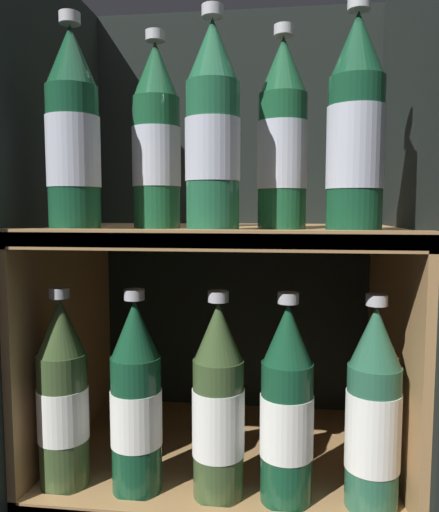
{
  "coord_description": "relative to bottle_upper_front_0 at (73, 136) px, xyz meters",
  "views": [
    {
      "loc": [
        0.09,
        -0.57,
        0.65
      ],
      "look_at": [
        0.0,
        0.13,
        0.58
      ],
      "focal_mm": 35.0,
      "sensor_mm": 36.0,
      "label": 1
    }
  ],
  "objects": [
    {
      "name": "fridge_side_left",
      "position": [
        -0.09,
        0.12,
        -0.24
      ],
      "size": [
        0.02,
        0.4,
        1.0
      ],
      "primitive_type": "cube",
      "color": "black",
      "rests_on": "ground_plane"
    },
    {
      "name": "bottle_upper_front_0",
      "position": [
        0.0,
        0.0,
        0.0
      ],
      "size": [
        0.07,
        0.07,
        0.28
      ],
      "color": "#144228",
      "rests_on": "shelf_upper"
    },
    {
      "name": "bottle_upper_front_1",
      "position": [
        0.18,
        -0.0,
        0.0
      ],
      "size": [
        0.07,
        0.07,
        0.28
      ],
      "color": "#1E5638",
      "rests_on": "shelf_upper"
    },
    {
      "name": "fridge_side_right",
      "position": [
        0.45,
        0.12,
        -0.24
      ],
      "size": [
        0.02,
        0.4,
        1.0
      ],
      "primitive_type": "cube",
      "color": "black",
      "rests_on": "ground_plane"
    },
    {
      "name": "bottle_upper_back_0",
      "position": [
        0.09,
        0.08,
        0.0
      ],
      "size": [
        0.07,
        0.07,
        0.28
      ],
      "color": "#194C2D",
      "rests_on": "shelf_upper"
    },
    {
      "name": "bottle_lower_front_0",
      "position": [
        -0.03,
        0.0,
        -0.35
      ],
      "size": [
        0.07,
        0.07,
        0.28
      ],
      "color": "#384C28",
      "rests_on": "shelf_lower"
    },
    {
      "name": "bottle_lower_front_2",
      "position": [
        0.19,
        -0.0,
        -0.35
      ],
      "size": [
        0.07,
        0.07,
        0.28
      ],
      "color": "#384C28",
      "rests_on": "shelf_lower"
    },
    {
      "name": "fridge_back_wall",
      "position": [
        0.18,
        0.32,
        -0.24
      ],
      "size": [
        0.56,
        0.02,
        1.0
      ],
      "primitive_type": "cube",
      "color": "black",
      "rests_on": "ground_plane"
    },
    {
      "name": "bottle_upper_front_2",
      "position": [
        0.36,
        -0.0,
        -0.0
      ],
      "size": [
        0.07,
        0.07,
        0.28
      ],
      "color": "#144228",
      "rests_on": "shelf_upper"
    },
    {
      "name": "bottle_upper_back_1",
      "position": [
        0.27,
        0.08,
        -0.0
      ],
      "size": [
        0.07,
        0.07,
        0.28
      ],
      "color": "#194C2D",
      "rests_on": "shelf_upper"
    },
    {
      "name": "shelf_lower",
      "position": [
        0.18,
        0.11,
        -0.53
      ],
      "size": [
        0.52,
        0.36,
        0.27
      ],
      "color": "#9E7547",
      "rests_on": "ground_plane"
    },
    {
      "name": "bottle_lower_front_4",
      "position": [
        0.39,
        0.0,
        -0.35
      ],
      "size": [
        0.07,
        0.07,
        0.28
      ],
      "color": "#285B42",
      "rests_on": "shelf_lower"
    },
    {
      "name": "bottle_lower_front_1",
      "position": [
        0.08,
        0.0,
        -0.35
      ],
      "size": [
        0.07,
        0.07,
        0.28
      ],
      "color": "#144228",
      "rests_on": "shelf_lower"
    },
    {
      "name": "bottle_lower_front_3",
      "position": [
        0.28,
        0.0,
        -0.35
      ],
      "size": [
        0.07,
        0.07,
        0.28
      ],
      "color": "#144228",
      "rests_on": "shelf_lower"
    },
    {
      "name": "shelf_upper",
      "position": [
        0.18,
        0.12,
        -0.31
      ],
      "size": [
        0.52,
        0.36,
        0.62
      ],
      "color": "#9E7547",
      "rests_on": "ground_plane"
    }
  ]
}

